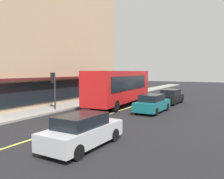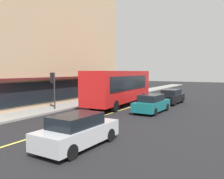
{
  "view_description": "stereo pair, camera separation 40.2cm",
  "coord_description": "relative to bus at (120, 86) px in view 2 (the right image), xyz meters",
  "views": [
    {
      "loc": [
        -20.07,
        -9.15,
        3.45
      ],
      "look_at": [
        0.6,
        2.25,
        1.6
      ],
      "focal_mm": 37.11,
      "sensor_mm": 36.0,
      "label": 1
    },
    {
      "loc": [
        -19.87,
        -9.5,
        3.45
      ],
      "look_at": [
        0.6,
        2.25,
        1.6
      ],
      "focal_mm": 37.11,
      "sensor_mm": 36.0,
      "label": 2
    }
  ],
  "objects": [
    {
      "name": "ground",
      "position": [
        -0.64,
        -1.32,
        -1.99
      ],
      "size": [
        120.0,
        120.0,
        0.0
      ],
      "primitive_type": "plane",
      "color": "black"
    },
    {
      "name": "lane_centre_stripe",
      "position": [
        -0.64,
        -1.32,
        -1.98
      ],
      "size": [
        36.0,
        0.16,
        0.01
      ],
      "primitive_type": "cube",
      "color": "#D8D14C",
      "rests_on": "ground"
    },
    {
      "name": "bus",
      "position": [
        0.0,
        0.0,
        0.0
      ],
      "size": [
        11.26,
        3.15,
        3.5
      ],
      "color": "red",
      "rests_on": "ground"
    },
    {
      "name": "pedestrian_near_storefront",
      "position": [
        7.93,
        4.36,
        -0.89
      ],
      "size": [
        0.34,
        0.34,
        1.58
      ],
      "color": "black",
      "rests_on": "sidewalk"
    },
    {
      "name": "sidewalk",
      "position": [
        -0.64,
        4.18,
        -1.91
      ],
      "size": [
        80.0,
        2.74,
        0.15
      ],
      "primitive_type": "cube",
      "color": "gray",
      "rests_on": "ground"
    },
    {
      "name": "pedestrian_at_corner",
      "position": [
        3.01,
        3.62,
        -0.88
      ],
      "size": [
        0.34,
        0.34,
        1.6
      ],
      "color": "black",
      "rests_on": "sidewalk"
    },
    {
      "name": "traffic_light",
      "position": [
        -5.6,
        3.67,
        0.55
      ],
      "size": [
        0.3,
        0.52,
        3.2
      ],
      "color": "#2D2D33",
      "rests_on": "sidewalk"
    },
    {
      "name": "car_black",
      "position": [
        3.97,
        -4.05,
        -1.24
      ],
      "size": [
        4.39,
        2.04,
        1.52
      ],
      "color": "black",
      "rests_on": "ground"
    },
    {
      "name": "storefront_building",
      "position": [
        -2.98,
        10.83,
        4.83
      ],
      "size": [
        24.39,
        11.18,
        13.65
      ],
      "color": "tan",
      "rests_on": "ground"
    },
    {
      "name": "car_silver",
      "position": [
        -12.3,
        -4.3,
        -1.24
      ],
      "size": [
        4.35,
        1.96,
        1.52
      ],
      "color": "#B7BABF",
      "rests_on": "ground"
    },
    {
      "name": "car_teal",
      "position": [
        -2.1,
        -4.11,
        -1.24
      ],
      "size": [
        4.35,
        1.97,
        1.52
      ],
      "color": "#14666B",
      "rests_on": "ground"
    }
  ]
}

